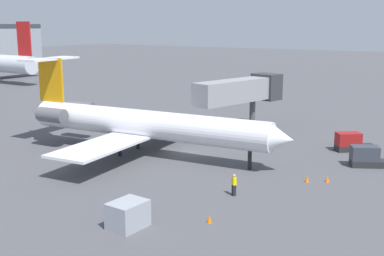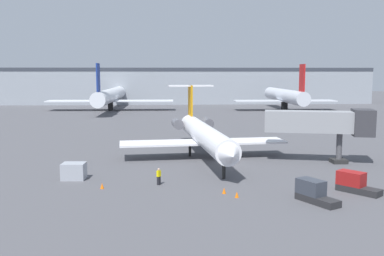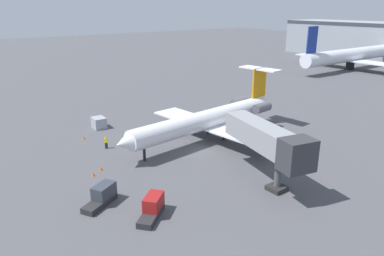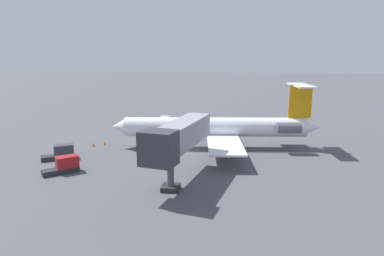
{
  "view_description": "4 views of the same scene",
  "coord_description": "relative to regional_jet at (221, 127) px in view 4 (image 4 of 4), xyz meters",
  "views": [
    {
      "loc": [
        -39.0,
        -26.24,
        12.7
      ],
      "look_at": [
        0.72,
        -0.39,
        2.57
      ],
      "focal_mm": 45.66,
      "sensor_mm": 36.0,
      "label": 1
    },
    {
      "loc": [
        -7.19,
        -52.4,
        11.12
      ],
      "look_at": [
        -3.83,
        3.64,
        3.96
      ],
      "focal_mm": 40.97,
      "sensor_mm": 36.0,
      "label": 2
    },
    {
      "loc": [
        36.28,
        -28.58,
        18.68
      ],
      "look_at": [
        -0.73,
        -0.56,
        3.01
      ],
      "focal_mm": 34.21,
      "sensor_mm": 36.0,
      "label": 3
    },
    {
      "loc": [
        46.11,
        5.3,
        13.51
      ],
      "look_at": [
        -1.9,
        -0.15,
        2.92
      ],
      "focal_mm": 32.2,
      "sensor_mm": 36.0,
      "label": 4
    }
  ],
  "objects": [
    {
      "name": "traffic_cone_mid",
      "position": [
        0.45,
        -17.34,
        -2.87
      ],
      "size": [
        0.36,
        0.36,
        0.55
      ],
      "color": "orange",
      "rests_on": "ground_plane"
    },
    {
      "name": "ground_plane",
      "position": [
        2.32,
        -4.03,
        -3.19
      ],
      "size": [
        400.0,
        400.0,
        0.1
      ],
      "primitive_type": "cube",
      "color": "#4C4C51"
    },
    {
      "name": "cargo_container_uld",
      "position": [
        -14.52,
        -10.99,
        -2.28
      ],
      "size": [
        2.47,
        1.98,
        1.73
      ],
      "color": "#999EA8",
      "rests_on": "ground_plane"
    },
    {
      "name": "jet_bridge",
      "position": [
        14.76,
        -4.14,
        1.81
      ],
      "size": [
        13.24,
        5.79,
        6.67
      ],
      "color": "gray",
      "rests_on": "ground_plane"
    },
    {
      "name": "traffic_cone_near",
      "position": [
        -11.06,
        -14.94,
        -2.87
      ],
      "size": [
        0.36,
        0.36,
        0.55
      ],
      "color": "orange",
      "rests_on": "ground_plane"
    },
    {
      "name": "baggage_tug_lead",
      "position": [
        12.66,
        -17.57,
        -2.31
      ],
      "size": [
        3.62,
        3.98,
        1.9
      ],
      "color": "#262628",
      "rests_on": "ground_plane"
    },
    {
      "name": "regional_jet",
      "position": [
        0.0,
        0.0,
        0.0
      ],
      "size": [
        22.0,
        30.09,
        9.15
      ],
      "color": "white",
      "rests_on": "ground_plane"
    },
    {
      "name": "ground_crew_marshaller",
      "position": [
        -5.62,
        -13.83,
        -2.29
      ],
      "size": [
        0.45,
        0.48,
        1.69
      ],
      "color": "black",
      "rests_on": "ground_plane"
    },
    {
      "name": "traffic_cone_far",
      "position": [
        1.41,
        -18.72,
        -2.87
      ],
      "size": [
        0.36,
        0.36,
        0.55
      ],
      "color": "orange",
      "rests_on": "ground_plane"
    },
    {
      "name": "baggage_tug_trailing",
      "position": [
        7.81,
        -20.41,
        -2.31
      ],
      "size": [
        3.15,
        4.18,
        1.9
      ],
      "color": "#262628",
      "rests_on": "ground_plane"
    }
  ]
}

